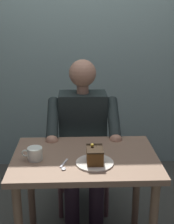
% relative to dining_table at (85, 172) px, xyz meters
% --- Properties ---
extents(cafe_rear_panel, '(6.40, 0.12, 3.00)m').
position_rel_dining_table_xyz_m(cafe_rear_panel, '(0.00, -1.37, 0.89)').
color(cafe_rear_panel, '#90B2AE').
rests_on(cafe_rear_panel, ground).
extents(dining_table, '(0.88, 0.61, 0.72)m').
position_rel_dining_table_xyz_m(dining_table, '(0.00, 0.00, 0.00)').
color(dining_table, '#836650').
rests_on(dining_table, ground).
extents(chair, '(0.42, 0.42, 0.88)m').
position_rel_dining_table_xyz_m(chair, '(0.00, -0.64, -0.13)').
color(chair, '#7C5455').
rests_on(chair, ground).
extents(seated_person, '(0.53, 0.58, 1.23)m').
position_rel_dining_table_xyz_m(seated_person, '(0.00, -0.47, 0.03)').
color(seated_person, '#212C2B').
rests_on(seated_person, ground).
extents(dessert_plate, '(0.22, 0.22, 0.01)m').
position_rel_dining_table_xyz_m(dessert_plate, '(-0.05, 0.10, 0.12)').
color(dessert_plate, silver).
rests_on(dessert_plate, dining_table).
extents(cake_slice, '(0.09, 0.13, 0.11)m').
position_rel_dining_table_xyz_m(cake_slice, '(-0.05, 0.10, 0.17)').
color(cake_slice, brown).
rests_on(cake_slice, dessert_plate).
extents(coffee_cup, '(0.12, 0.09, 0.08)m').
position_rel_dining_table_xyz_m(coffee_cup, '(0.30, 0.04, 0.15)').
color(coffee_cup, white).
rests_on(coffee_cup, dining_table).
extents(dessert_spoon, '(0.05, 0.14, 0.01)m').
position_rel_dining_table_xyz_m(dessert_spoon, '(0.13, 0.13, 0.12)').
color(dessert_spoon, silver).
rests_on(dessert_spoon, dining_table).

